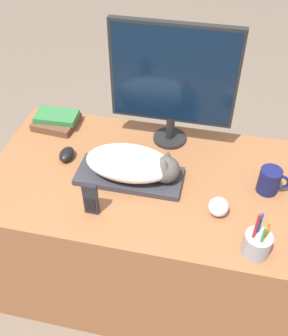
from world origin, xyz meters
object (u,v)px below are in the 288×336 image
baseball (218,207)px  computer_mouse (67,154)px  book_stack (57,120)px  coffee_mug (270,181)px  monitor (172,79)px  cat (135,164)px  pen_cup (257,244)px  phone (91,199)px  keyboard (129,176)px

baseball → computer_mouse: bearing=165.1°
book_stack → baseball: bearing=-26.4°
computer_mouse → coffee_mug: coffee_mug is taller
monitor → computer_mouse: bearing=-151.6°
cat → monitor: size_ratio=0.69×
coffee_mug → pen_cup: pen_cup is taller
coffee_mug → phone: (-0.63, -0.25, 0.02)m
baseball → keyboard: bearing=162.9°
monitor → computer_mouse: size_ratio=6.02×
computer_mouse → baseball: (0.64, -0.17, 0.01)m
phone → monitor: bearing=67.0°
baseball → book_stack: baseball is taller
cat → phone: bearing=-119.2°
monitor → coffee_mug: monitor is taller
baseball → phone: phone is taller
coffee_mug → pen_cup: 0.31m
baseball → coffee_mug: bearing=41.7°
keyboard → book_stack: 0.50m
phone → cat: bearing=60.8°
baseball → phone: (-0.45, -0.09, 0.03)m
cat → book_stack: 0.52m
cat → keyboard: bearing=-180.0°
keyboard → coffee_mug: coffee_mug is taller
coffee_mug → monitor: bearing=151.9°
computer_mouse → phone: phone is taller
computer_mouse → book_stack: bearing=121.3°
computer_mouse → coffee_mug: bearing=-0.8°
phone → keyboard: bearing=65.8°
coffee_mug → baseball: coffee_mug is taller
baseball → book_stack: (-0.77, 0.38, -0.01)m
monitor → coffee_mug: 0.54m
coffee_mug → book_stack: coffee_mug is taller
book_stack → coffee_mug: bearing=-13.2°
keyboard → baseball: size_ratio=5.74×
keyboard → computer_mouse: (-0.29, 0.06, 0.01)m
cat → pen_cup: size_ratio=1.91×
monitor → computer_mouse: (-0.40, -0.22, -0.29)m
monitor → coffee_mug: (0.42, -0.23, -0.26)m
keyboard → coffee_mug: bearing=5.3°
monitor → baseball: size_ratio=7.27×
monitor → book_stack: bearing=-179.7°
computer_mouse → pen_cup: 0.84m
keyboard → cat: size_ratio=1.14×
monitor → phone: size_ratio=3.84×
pen_cup → baseball: (-0.13, 0.14, -0.01)m
keyboard → phone: bearing=-114.2°
keyboard → pen_cup: bearing=-27.2°
monitor → coffee_mug: size_ratio=4.54×
coffee_mug → pen_cup: bearing=-98.4°
cat → monitor: (0.09, 0.28, 0.23)m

